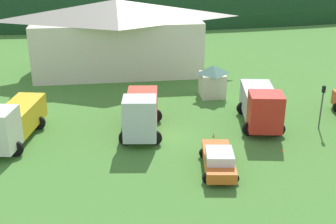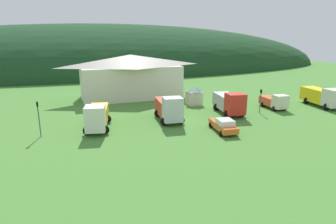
{
  "view_description": "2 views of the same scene",
  "coord_description": "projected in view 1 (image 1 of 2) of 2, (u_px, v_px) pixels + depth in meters",
  "views": [
    {
      "loc": [
        -3.95,
        -31.52,
        14.86
      ],
      "look_at": [
        0.51,
        1.67,
        1.25
      ],
      "focal_mm": 47.81,
      "sensor_mm": 36.0,
      "label": 1
    },
    {
      "loc": [
        -14.95,
        -34.56,
        11.18
      ],
      "look_at": [
        -2.33,
        -0.63,
        1.6
      ],
      "focal_mm": 30.41,
      "sensor_mm": 36.0,
      "label": 2
    }
  ],
  "objects": [
    {
      "name": "forested_hill_backdrop",
      "position": [
        125.0,
        4.0,
        97.72
      ],
      "size": [
        178.83,
        60.0,
        31.22
      ],
      "primitive_type": "ellipsoid",
      "color": "#193D1E",
      "rests_on": "ground"
    },
    {
      "name": "traffic_light_east",
      "position": [
        322.0,
        102.0,
        35.37
      ],
      "size": [
        0.2,
        0.32,
        3.63
      ],
      "color": "#4C4C51",
      "rests_on": "ground"
    },
    {
      "name": "depot_building",
      "position": [
        118.0,
        35.0,
        49.34
      ],
      "size": [
        19.42,
        8.96,
        8.04
      ],
      "color": "silver",
      "rests_on": "ground"
    },
    {
      "name": "traffic_cone_near_pickup",
      "position": [
        213.0,
        137.0,
        34.74
      ],
      "size": [
        0.36,
        0.36,
        0.64
      ],
      "primitive_type": "cone",
      "color": "orange",
      "rests_on": "ground"
    },
    {
      "name": "traffic_cone_mid_row",
      "position": [
        282.0,
        152.0,
        32.41
      ],
      "size": [
        0.36,
        0.36,
        0.45
      ],
      "primitive_type": "cone",
      "color": "orange",
      "rests_on": "ground"
    },
    {
      "name": "service_pickup_orange",
      "position": [
        219.0,
        160.0,
        29.52
      ],
      "size": [
        2.81,
        5.26,
        1.66
      ],
      "rotation": [
        0.0,
        0.0,
        -1.71
      ],
      "color": "orange",
      "rests_on": "ground"
    },
    {
      "name": "tow_truck_silver",
      "position": [
        141.0,
        112.0,
        34.67
      ],
      "size": [
        3.74,
        7.29,
        3.69
      ],
      "rotation": [
        0.0,
        0.0,
        -1.69
      ],
      "color": "silver",
      "rests_on": "ground"
    },
    {
      "name": "ground_plane",
      "position": [
        164.0,
        135.0,
        35.02
      ],
      "size": [
        200.0,
        200.0,
        0.0
      ],
      "primitive_type": "plane",
      "color": "#477F33"
    },
    {
      "name": "play_shed_cream",
      "position": [
        212.0,
        80.0,
        42.68
      ],
      "size": [
        2.43,
        2.51,
        3.09
      ],
      "color": "beige",
      "rests_on": "ground"
    },
    {
      "name": "heavy_rig_striped",
      "position": [
        12.0,
        121.0,
        33.16
      ],
      "size": [
        3.99,
        8.0,
        3.48
      ],
      "rotation": [
        0.0,
        0.0,
        -1.78
      ],
      "color": "silver",
      "rests_on": "ground"
    },
    {
      "name": "crane_truck_red",
      "position": [
        261.0,
        105.0,
        36.23
      ],
      "size": [
        4.04,
        7.55,
        3.47
      ],
      "rotation": [
        0.0,
        0.0,
        -1.75
      ],
      "color": "red",
      "rests_on": "ground"
    }
  ]
}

